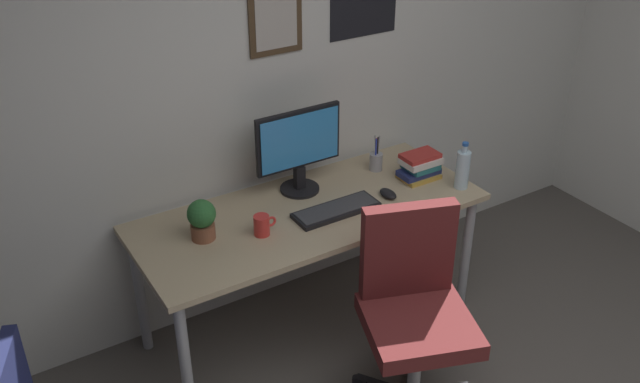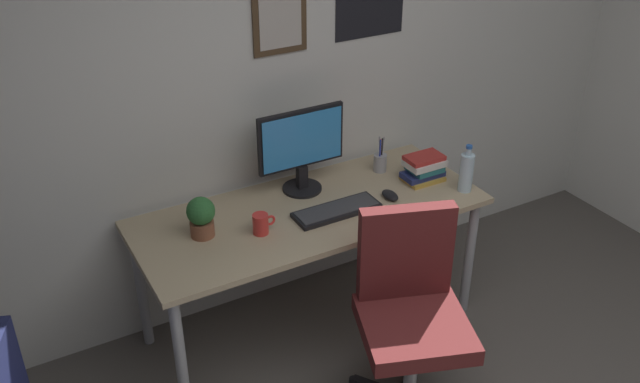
# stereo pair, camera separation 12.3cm
# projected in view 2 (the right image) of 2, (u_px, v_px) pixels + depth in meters

# --- Properties ---
(wall_back) EXTENTS (4.40, 0.10, 2.60)m
(wall_back) POSITION_uv_depth(u_px,v_px,m) (299.00, 63.00, 3.51)
(wall_back) COLOR silver
(wall_back) RESTS_ON ground_plane
(desk) EXTENTS (1.71, 0.70, 0.72)m
(desk) POSITION_uv_depth(u_px,v_px,m) (310.00, 222.00, 3.43)
(desk) COLOR tan
(desk) RESTS_ON ground_plane
(office_chair) EXTENTS (0.59, 0.60, 0.95)m
(office_chair) POSITION_uv_depth(u_px,v_px,m) (410.00, 304.00, 3.07)
(office_chair) COLOR #591E1E
(office_chair) RESTS_ON ground_plane
(monitor) EXTENTS (0.46, 0.20, 0.43)m
(monitor) POSITION_uv_depth(u_px,v_px,m) (301.00, 147.00, 3.45)
(monitor) COLOR black
(monitor) RESTS_ON desk
(keyboard) EXTENTS (0.43, 0.15, 0.03)m
(keyboard) POSITION_uv_depth(u_px,v_px,m) (337.00, 210.00, 3.36)
(keyboard) COLOR black
(keyboard) RESTS_ON desk
(computer_mouse) EXTENTS (0.06, 0.11, 0.04)m
(computer_mouse) POSITION_uv_depth(u_px,v_px,m) (390.00, 195.00, 3.48)
(computer_mouse) COLOR black
(computer_mouse) RESTS_ON desk
(water_bottle) EXTENTS (0.07, 0.07, 0.25)m
(water_bottle) POSITION_uv_depth(u_px,v_px,m) (466.00, 172.00, 3.51)
(water_bottle) COLOR silver
(water_bottle) RESTS_ON desk
(coffee_mug_near) EXTENTS (0.11, 0.07, 0.10)m
(coffee_mug_near) POSITION_uv_depth(u_px,v_px,m) (261.00, 224.00, 3.19)
(coffee_mug_near) COLOR red
(coffee_mug_near) RESTS_ON desk
(potted_plant) EXTENTS (0.13, 0.13, 0.20)m
(potted_plant) POSITION_uv_depth(u_px,v_px,m) (201.00, 216.00, 3.15)
(potted_plant) COLOR brown
(potted_plant) RESTS_ON desk
(pen_cup) EXTENTS (0.07, 0.07, 0.20)m
(pen_cup) POSITION_uv_depth(u_px,v_px,m) (380.00, 162.00, 3.71)
(pen_cup) COLOR #9EA0A5
(pen_cup) RESTS_ON desk
(book_stack_left) EXTENTS (0.22, 0.15, 0.14)m
(book_stack_left) POSITION_uv_depth(u_px,v_px,m) (424.00, 168.00, 3.62)
(book_stack_left) COLOR gold
(book_stack_left) RESTS_ON desk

